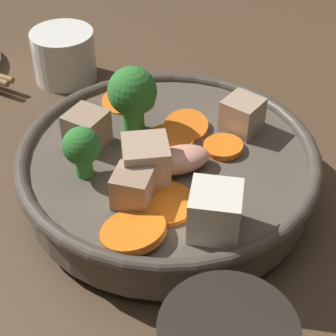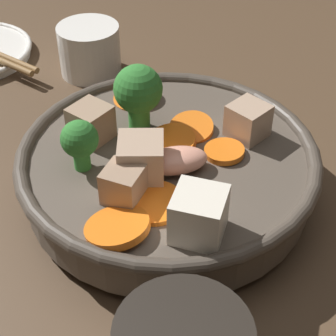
% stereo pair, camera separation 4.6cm
% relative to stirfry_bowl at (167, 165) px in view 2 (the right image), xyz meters
% --- Properties ---
extents(ground_plane, '(3.00, 3.00, 0.00)m').
position_rel_stirfry_bowl_xyz_m(ground_plane, '(0.00, -0.00, -0.04)').
color(ground_plane, '#4C3826').
extents(stirfry_bowl, '(0.25, 0.25, 0.10)m').
position_rel_stirfry_bowl_xyz_m(stirfry_bowl, '(0.00, 0.00, 0.00)').
color(stirfry_bowl, '#51473D').
rests_on(stirfry_bowl, ground_plane).
extents(tea_cup, '(0.07, 0.07, 0.06)m').
position_rel_stirfry_bowl_xyz_m(tea_cup, '(0.19, 0.12, -0.01)').
color(tea_cup, white).
rests_on(tea_cup, ground_plane).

